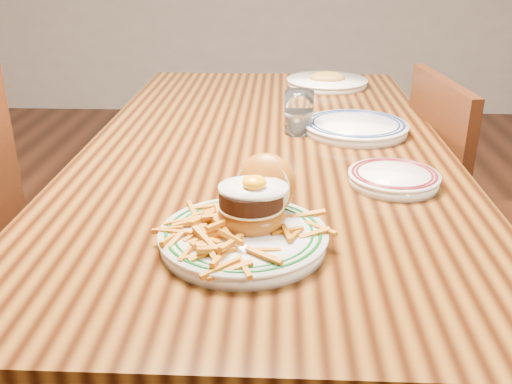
{
  "coord_description": "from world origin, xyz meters",
  "views": [
    {
      "loc": [
        0.03,
        -1.29,
        1.19
      ],
      "look_at": [
        -0.0,
        -0.47,
        0.83
      ],
      "focal_mm": 40.0,
      "sensor_mm": 36.0,
      "label": 1
    }
  ],
  "objects_px": {
    "main_plate": "(247,222)",
    "side_plate": "(394,177)",
    "table": "(266,178)",
    "chair_right": "(466,223)"
  },
  "relations": [
    {
      "from": "table",
      "to": "chair_right",
      "type": "height_order",
      "value": "chair_right"
    },
    {
      "from": "chair_right",
      "to": "main_plate",
      "type": "relative_size",
      "value": 3.12
    },
    {
      "from": "table",
      "to": "side_plate",
      "type": "xyz_separation_m",
      "value": [
        0.26,
        -0.24,
        0.1
      ]
    },
    {
      "from": "main_plate",
      "to": "table",
      "type": "bearing_deg",
      "value": 107.07
    },
    {
      "from": "table",
      "to": "main_plate",
      "type": "distance_m",
      "value": 0.51
    },
    {
      "from": "main_plate",
      "to": "side_plate",
      "type": "relative_size",
      "value": 1.53
    },
    {
      "from": "chair_right",
      "to": "main_plate",
      "type": "bearing_deg",
      "value": 42.77
    },
    {
      "from": "chair_right",
      "to": "table",
      "type": "bearing_deg",
      "value": 10.33
    },
    {
      "from": "table",
      "to": "chair_right",
      "type": "bearing_deg",
      "value": 16.23
    },
    {
      "from": "chair_right",
      "to": "side_plate",
      "type": "height_order",
      "value": "chair_right"
    }
  ]
}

